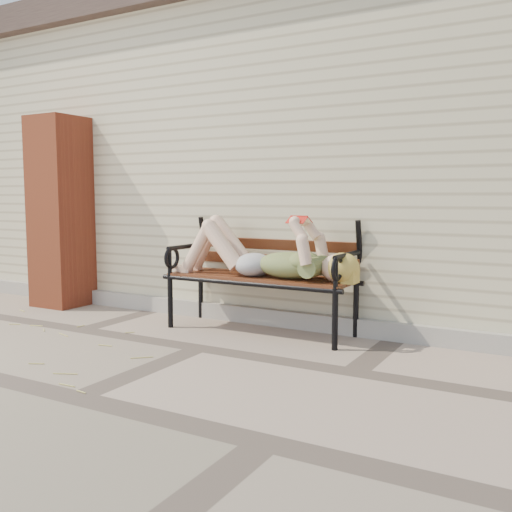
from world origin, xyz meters
The scene contains 8 objects.
ground centered at (0.00, 0.00, 0.00)m, with size 80.00×80.00×0.00m, color gray.
house_wall centered at (0.00, 3.00, 1.50)m, with size 8.00×4.00×3.00m, color beige.
house_roof centered at (0.00, 3.00, 3.15)m, with size 8.30×4.30×0.30m, color #4D3E37.
foundation_strip centered at (0.00, 0.97, 0.07)m, with size 8.00×0.10×0.15m, color gray.
brick_pillar centered at (-2.30, 0.75, 1.00)m, with size 0.50×0.50×2.00m, color #A74525.
garden_bench centered at (0.15, 0.81, 0.64)m, with size 1.78×0.71×1.15m.
reading_woman centered at (0.17, 0.67, 0.68)m, with size 1.68×0.38×0.53m.
straw_scatter centered at (-1.27, -0.61, 0.01)m, with size 2.96×1.53×0.01m.
Camera 1 is at (2.48, -3.55, 1.17)m, focal length 40.00 mm.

